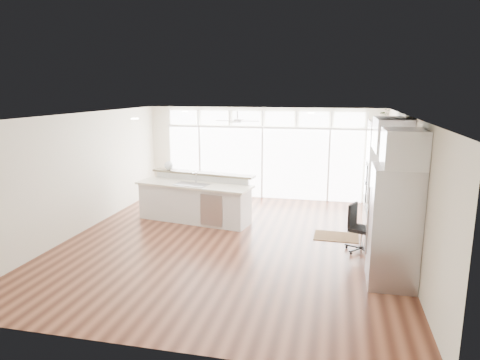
# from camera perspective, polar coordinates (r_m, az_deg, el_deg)

# --- Properties ---
(floor) EXTENTS (7.00, 8.00, 0.02)m
(floor) POSITION_cam_1_polar(r_m,az_deg,el_deg) (9.31, -1.24, -8.25)
(floor) COLOR #482216
(floor) RESTS_ON ground
(ceiling) EXTENTS (7.00, 8.00, 0.02)m
(ceiling) POSITION_cam_1_polar(r_m,az_deg,el_deg) (8.75, -1.32, 8.64)
(ceiling) COLOR silver
(ceiling) RESTS_ON wall_back
(wall_back) EXTENTS (7.00, 0.04, 2.70)m
(wall_back) POSITION_cam_1_polar(r_m,az_deg,el_deg) (12.79, 3.06, 3.60)
(wall_back) COLOR silver
(wall_back) RESTS_ON floor
(wall_front) EXTENTS (7.00, 0.04, 2.70)m
(wall_front) POSITION_cam_1_polar(r_m,az_deg,el_deg) (5.29, -11.95, -8.87)
(wall_front) COLOR silver
(wall_front) RESTS_ON floor
(wall_left) EXTENTS (0.04, 8.00, 2.70)m
(wall_left) POSITION_cam_1_polar(r_m,az_deg,el_deg) (10.33, -20.47, 0.85)
(wall_left) COLOR silver
(wall_left) RESTS_ON floor
(wall_right) EXTENTS (0.04, 8.00, 2.70)m
(wall_right) POSITION_cam_1_polar(r_m,az_deg,el_deg) (8.78, 21.47, -1.08)
(wall_right) COLOR silver
(wall_right) RESTS_ON floor
(glass_wall) EXTENTS (5.80, 0.06, 2.08)m
(glass_wall) POSITION_cam_1_polar(r_m,az_deg,el_deg) (12.78, 3.00, 2.23)
(glass_wall) COLOR white
(glass_wall) RESTS_ON wall_back
(transom_row) EXTENTS (5.90, 0.06, 0.40)m
(transom_row) POSITION_cam_1_polar(r_m,az_deg,el_deg) (12.62, 3.07, 8.20)
(transom_row) COLOR white
(transom_row) RESTS_ON wall_back
(desk_window) EXTENTS (0.04, 0.85, 0.85)m
(desk_window) POSITION_cam_1_polar(r_m,az_deg,el_deg) (9.03, 21.04, 0.59)
(desk_window) COLOR silver
(desk_window) RESTS_ON wall_right
(ceiling_fan) EXTENTS (1.16, 1.16, 0.32)m
(ceiling_fan) POSITION_cam_1_polar(r_m,az_deg,el_deg) (11.60, -0.35, 8.37)
(ceiling_fan) COLOR silver
(ceiling_fan) RESTS_ON ceiling
(recessed_lights) EXTENTS (3.40, 3.00, 0.02)m
(recessed_lights) POSITION_cam_1_polar(r_m,az_deg,el_deg) (8.94, -1.01, 8.59)
(recessed_lights) COLOR white
(recessed_lights) RESTS_ON ceiling
(oven_cabinet) EXTENTS (0.64, 1.20, 2.50)m
(oven_cabinet) POSITION_cam_1_polar(r_m,az_deg,el_deg) (10.51, 18.24, 0.63)
(oven_cabinet) COLOR silver
(oven_cabinet) RESTS_ON floor
(desk_nook) EXTENTS (0.72, 1.30, 0.76)m
(desk_nook) POSITION_cam_1_polar(r_m,az_deg,el_deg) (9.27, 18.47, -6.42)
(desk_nook) COLOR silver
(desk_nook) RESTS_ON floor
(upper_cabinets) EXTENTS (0.64, 1.30, 0.64)m
(upper_cabinets) POSITION_cam_1_polar(r_m,az_deg,el_deg) (8.88, 19.57, 5.74)
(upper_cabinets) COLOR silver
(upper_cabinets) RESTS_ON wall_right
(refrigerator) EXTENTS (0.76, 0.90, 2.00)m
(refrigerator) POSITION_cam_1_polar(r_m,az_deg,el_deg) (7.52, 19.81, -5.82)
(refrigerator) COLOR #A7A7AC
(refrigerator) RESTS_ON floor
(fridge_cabinet) EXTENTS (0.64, 0.90, 0.60)m
(fridge_cabinet) POSITION_cam_1_polar(r_m,az_deg,el_deg) (7.26, 21.01, 4.00)
(fridge_cabinet) COLOR silver
(fridge_cabinet) RESTS_ON wall_right
(framed_photos) EXTENTS (0.06, 0.22, 0.80)m
(framed_photos) POSITION_cam_1_polar(r_m,az_deg,el_deg) (9.66, 20.47, 0.42)
(framed_photos) COLOR black
(framed_photos) RESTS_ON wall_right
(kitchen_island) EXTENTS (3.05, 1.59, 1.15)m
(kitchen_island) POSITION_cam_1_polar(r_m,az_deg,el_deg) (10.61, -6.14, -2.46)
(kitchen_island) COLOR silver
(kitchen_island) RESTS_ON floor
(rug) EXTENTS (0.98, 0.72, 0.01)m
(rug) POSITION_cam_1_polar(r_m,az_deg,el_deg) (9.82, 12.71, -7.35)
(rug) COLOR #362211
(rug) RESTS_ON floor
(office_chair) EXTENTS (0.64, 0.62, 0.96)m
(office_chair) POSITION_cam_1_polar(r_m,az_deg,el_deg) (8.94, 15.96, -6.27)
(office_chair) COLOR black
(office_chair) RESTS_ON floor
(fishbowl) EXTENTS (0.23, 0.23, 0.23)m
(fishbowl) POSITION_cam_1_polar(r_m,az_deg,el_deg) (11.28, -9.47, 1.90)
(fishbowl) COLOR white
(fishbowl) RESTS_ON kitchen_island
(monitor) EXTENTS (0.12, 0.43, 0.36)m
(monitor) POSITION_cam_1_polar(r_m,az_deg,el_deg) (9.11, 18.20, -3.07)
(monitor) COLOR black
(monitor) RESTS_ON desk_nook
(keyboard) EXTENTS (0.16, 0.34, 0.02)m
(keyboard) POSITION_cam_1_polar(r_m,az_deg,el_deg) (9.14, 17.07, -4.05)
(keyboard) COLOR silver
(keyboard) RESTS_ON desk_nook
(potted_plant) EXTENTS (0.27, 0.29, 0.21)m
(potted_plant) POSITION_cam_1_polar(r_m,az_deg,el_deg) (10.34, 18.73, 8.02)
(potted_plant) COLOR #35622A
(potted_plant) RESTS_ON oven_cabinet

